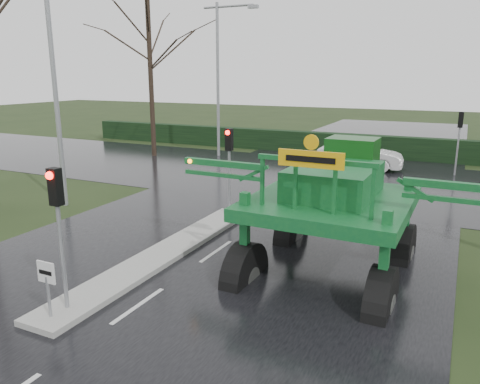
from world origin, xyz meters
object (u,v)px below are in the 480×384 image
at_px(traffic_signal_near, 57,209).
at_px(crop_sprayer, 249,191).
at_px(traffic_signal_far, 460,129).
at_px(white_sedan, 359,169).
at_px(street_light_left_near, 58,62).
at_px(street_light_left_far, 222,67).
at_px(traffic_signal_mid, 229,153).
at_px(keep_left_sign, 47,280).

relative_size(traffic_signal_near, crop_sprayer, 0.38).
xyz_separation_m(traffic_signal_far, white_sedan, (-5.20, -0.45, -2.59)).
height_order(traffic_signal_far, street_light_left_near, street_light_left_near).
height_order(traffic_signal_near, street_light_left_far, street_light_left_far).
xyz_separation_m(street_light_left_near, crop_sprayer, (9.85, -3.14, -3.54)).
bearing_deg(traffic_signal_mid, traffic_signal_far, 58.07).
xyz_separation_m(traffic_signal_far, street_light_left_far, (-14.69, -0.01, 3.40)).
bearing_deg(crop_sprayer, traffic_signal_far, 75.10).
bearing_deg(white_sedan, traffic_signal_mid, 164.57).
xyz_separation_m(traffic_signal_near, street_light_left_near, (-6.89, 7.01, 3.40)).
bearing_deg(traffic_signal_mid, white_sedan, 77.85).
bearing_deg(street_light_left_near, traffic_signal_far, 43.63).
height_order(traffic_signal_near, white_sedan, traffic_signal_near).
xyz_separation_m(traffic_signal_far, crop_sprayer, (-4.84, -17.15, -0.14)).
xyz_separation_m(street_light_left_far, crop_sprayer, (9.85, -17.14, -3.54)).
distance_m(traffic_signal_near, traffic_signal_far, 22.42).
relative_size(traffic_signal_near, traffic_signal_far, 1.00).
bearing_deg(traffic_signal_far, keep_left_sign, 70.07).
relative_size(street_light_left_far, white_sedan, 2.05).
bearing_deg(crop_sprayer, white_sedan, 92.10).
xyz_separation_m(street_light_left_near, street_light_left_far, (0.00, 14.00, 0.00)).
bearing_deg(keep_left_sign, traffic_signal_mid, 90.00).
relative_size(crop_sprayer, white_sedan, 1.89).
distance_m(keep_left_sign, street_light_left_near, 11.32).
xyz_separation_m(traffic_signal_mid, white_sedan, (2.60, 12.06, -2.59)).
height_order(crop_sprayer, white_sedan, crop_sprayer).
height_order(keep_left_sign, traffic_signal_near, traffic_signal_near).
xyz_separation_m(keep_left_sign, street_light_left_near, (-6.89, 7.50, 4.93)).
relative_size(traffic_signal_near, street_light_left_far, 0.35).
xyz_separation_m(traffic_signal_mid, street_light_left_near, (-6.89, -1.49, 3.40)).
distance_m(street_light_left_far, white_sedan, 11.23).
bearing_deg(keep_left_sign, white_sedan, 82.97).
distance_m(keep_left_sign, street_light_left_far, 23.11).
distance_m(traffic_signal_far, street_light_left_far, 15.08).
distance_m(traffic_signal_mid, street_light_left_near, 7.83).
bearing_deg(traffic_signal_far, traffic_signal_mid, 58.07).
relative_size(keep_left_sign, white_sedan, 0.28).
height_order(keep_left_sign, traffic_signal_far, traffic_signal_far).
distance_m(traffic_signal_far, street_light_left_near, 20.58).
relative_size(traffic_signal_near, traffic_signal_mid, 1.00).
height_order(keep_left_sign, traffic_signal_mid, traffic_signal_mid).
distance_m(traffic_signal_mid, traffic_signal_far, 14.75).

